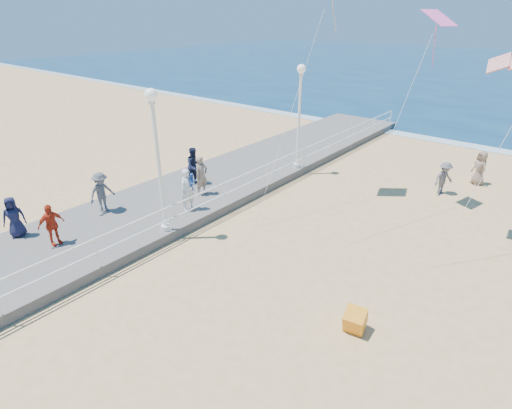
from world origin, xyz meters
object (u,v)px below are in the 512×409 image
Objects in this scene: lamp_post_mid at (157,148)px; spectator_7 at (195,166)px; toddler_held at (193,182)px; spectator_6 at (201,176)px; lamp_post_far at (300,107)px; box_kite at (355,322)px; spectator_4 at (14,217)px; beach_walker_a at (444,178)px; spectator_3 at (51,225)px; woman_holding_toddler at (188,190)px; spectator_2 at (102,192)px; beach_walker_c at (480,168)px.

lamp_post_mid reaches higher than spectator_7.
spectator_6 is (-0.89, 1.33, -0.34)m from toddler_held.
box_kite is (7.95, -8.96, -3.36)m from lamp_post_far.
spectator_4 is at bearing 156.19° from toddler_held.
spectator_4 is 0.98× the size of beach_walker_a.
lamp_post_far is at bearing 135.42° from beach_walker_a.
beach_walker_a is (9.20, 14.43, -0.38)m from spectator_3.
spectator_6 is at bearing 33.91° from woman_holding_toddler.
spectator_7 reaches higher than toddler_held.
lamp_post_mid is 3.38× the size of spectator_4.
woman_holding_toddler is at bearing -50.14° from spectator_2.
beach_walker_a is (10.21, 11.82, -0.46)m from spectator_2.
lamp_post_mid is at bearing -159.18° from toddler_held.
spectator_3 is at bearing -41.36° from spectator_4.
woman_holding_toddler is (-0.61, 1.77, -2.35)m from lamp_post_mid.
spectator_3 reaches higher than beach_walker_c.
woman_holding_toddler is at bearing 169.03° from beach_walker_a.
spectator_2 reaches higher than spectator_3.
woman_holding_toddler is at bearing 109.05° from lamp_post_mid.
toddler_held is at bearing -82.85° from beach_walker_c.
box_kite is at bearing -94.11° from woman_holding_toddler.
lamp_post_far is 2.93× the size of spectator_6.
toddler_held is 6.67m from spectator_4.
lamp_post_mid is 8.87× the size of box_kite.
spectator_6 is at bearing -5.48° from spectator_3.
beach_walker_c is (7.97, 13.66, -2.79)m from lamp_post_mid.
spectator_4 is at bearing 171.77° from beach_walker_a.
beach_walker_c is at bearing 79.53° from box_kite.
spectator_2 is 1.08× the size of beach_walker_a.
lamp_post_far is 2.90× the size of spectator_7.
toddler_held is 8.72m from box_kite.
lamp_post_mid is 2.82m from toddler_held.
box_kite is at bearing -95.70° from spectator_7.
lamp_post_far is at bearing -10.57° from spectator_6.
spectator_7 reaches higher than spectator_6.
spectator_4 is at bearing 112.17° from spectator_3.
spectator_4 is (-3.29, -5.55, -0.13)m from woman_holding_toddler.
spectator_3 is (-2.26, -12.19, -2.48)m from lamp_post_far.
lamp_post_far reaches higher than beach_walker_c.
spectator_7 is at bearing 18.73° from spectator_4.
spectator_4 is at bearing 156.64° from woman_holding_toddler.
beach_walker_c is (11.24, 14.24, -0.39)m from spectator_2.
toddler_held is 11.92m from beach_walker_a.
lamp_post_far is at bearing 3.60° from toddler_held.
spectator_2 reaches higher than spectator_4.
lamp_post_far reaches higher than spectator_2.
spectator_2 is at bearing 172.80° from box_kite.
spectator_6 is at bearing 9.05° from spectator_4.
lamp_post_mid is 4.63m from spectator_3.
spectator_3 is 1.75m from spectator_4.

